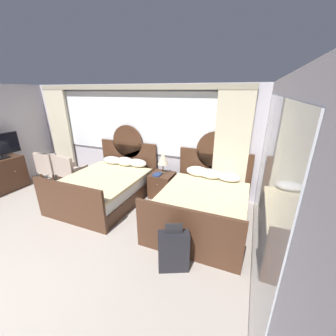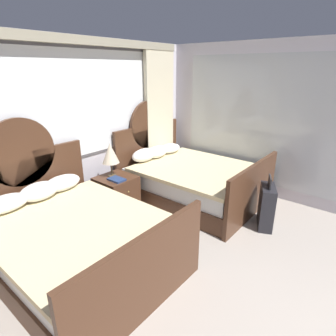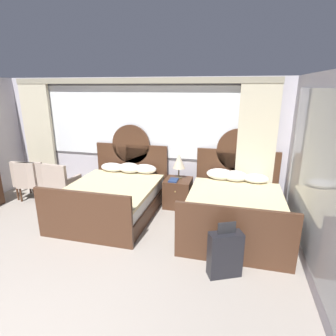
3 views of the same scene
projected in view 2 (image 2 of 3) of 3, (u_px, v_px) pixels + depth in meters
The scene contains 8 objects.
wall_back_window at pixel (26, 133), 3.65m from camera, with size 6.49×0.22×2.70m.
wall_right_mirror at pixel (290, 125), 4.63m from camera, with size 0.08×4.87×2.70m.
bed_near_window at pixel (74, 239), 3.24m from camera, with size 1.72×2.25×1.68m.
bed_near_mirror at pixel (191, 179), 4.98m from camera, with size 1.72×2.25×1.68m.
nightstand_between_beds at pixel (117, 194), 4.51m from camera, with size 0.56×0.58×0.61m.
table_lamp_on_nightstand at pixel (110, 154), 4.32m from camera, with size 0.27×0.27×0.55m.
book_on_nightstand at pixel (117, 179), 4.28m from camera, with size 0.18×0.26×0.03m.
suitcase_on_floor at pixel (266, 206), 4.07m from camera, with size 0.49×0.37×0.80m.
Camera 2 is at (-1.58, 0.54, 2.26)m, focal length 29.46 mm.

